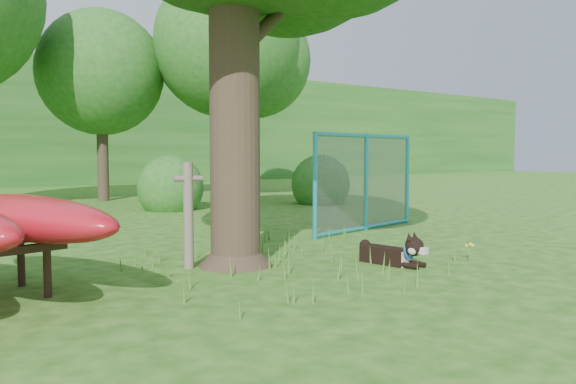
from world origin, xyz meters
TOP-DOWN VIEW (x-y plane):
  - ground at (0.00, 0.00)m, footprint 80.00×80.00m
  - wooden_post at (-1.14, 1.63)m, footprint 0.39×0.15m
  - husky_dog at (1.24, 0.12)m, footprint 0.40×1.12m
  - fence_section at (3.44, 2.92)m, footprint 3.26×0.73m
  - wildflower_clump at (2.33, -0.32)m, footprint 0.12×0.12m
  - bg_tree_c at (1.50, 13.00)m, footprint 4.00×4.00m
  - bg_tree_d at (5.00, 11.00)m, footprint 4.80×4.80m
  - bg_tree_e at (8.00, 14.00)m, footprint 4.60×4.60m
  - shrub_right at (6.50, 8.00)m, footprint 1.80×1.80m
  - shrub_mid at (2.00, 9.00)m, footprint 1.80×1.80m

SIDE VIEW (x-z plane):
  - ground at x=0.00m, z-range 0.00..0.00m
  - shrub_right at x=6.50m, z-range -0.90..0.90m
  - shrub_mid at x=2.00m, z-range -0.90..0.90m
  - husky_dog at x=1.24m, z-range -0.07..0.42m
  - wildflower_clump at x=2.33m, z-range 0.08..0.34m
  - wooden_post at x=-1.14m, z-range 0.04..1.47m
  - fence_section at x=3.44m, z-range -0.64..2.58m
  - bg_tree_c at x=1.50m, z-range 1.05..7.17m
  - bg_tree_d at x=5.00m, z-range 1.33..8.83m
  - bg_tree_e at x=8.00m, z-range 1.46..9.01m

